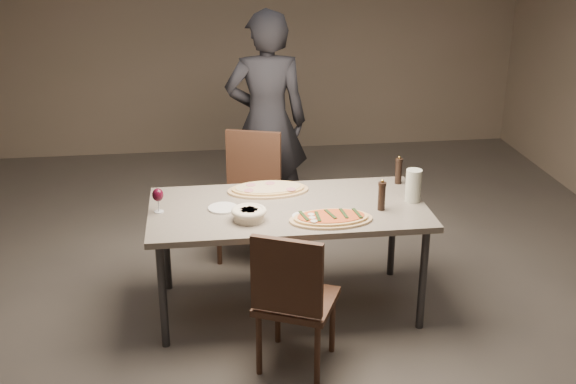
{
  "coord_description": "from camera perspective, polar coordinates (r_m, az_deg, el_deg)",
  "views": [
    {
      "loc": [
        -0.56,
        -4.29,
        2.57
      ],
      "look_at": [
        0.0,
        0.0,
        0.85
      ],
      "focal_mm": 45.0,
      "sensor_mm": 36.0,
      "label": 1
    }
  ],
  "objects": [
    {
      "name": "wine_glass",
      "position": [
        4.64,
        -10.24,
        -0.29
      ],
      "size": [
        0.07,
        0.07,
        0.16
      ],
      "rotation": [
        0.0,
        0.0,
        -0.24
      ],
      "color": "silver",
      "rests_on": "dining_table"
    },
    {
      "name": "ham_pizza",
      "position": [
        4.93,
        -1.59,
        0.23
      ],
      "size": [
        0.56,
        0.31,
        0.04
      ],
      "rotation": [
        0.0,
        0.0,
        -0.2
      ],
      "color": "tan",
      "rests_on": "dining_table"
    },
    {
      "name": "bread_basket",
      "position": [
        4.48,
        -3.1,
        -1.69
      ],
      "size": [
        0.22,
        0.22,
        0.08
      ],
      "rotation": [
        0.0,
        0.0,
        -0.27
      ],
      "color": "beige",
      "rests_on": "dining_table"
    },
    {
      "name": "carafe",
      "position": [
        4.81,
        9.88,
        0.51
      ],
      "size": [
        0.1,
        0.1,
        0.22
      ],
      "rotation": [
        0.0,
        0.0,
        -0.12
      ],
      "color": "silver",
      "rests_on": "dining_table"
    },
    {
      "name": "zucchini_pizza",
      "position": [
        4.48,
        3.39,
        -2.09
      ],
      "size": [
        0.52,
        0.29,
        0.05
      ],
      "rotation": [
        0.0,
        0.0,
        0.09
      ],
      "color": "tan",
      "rests_on": "dining_table"
    },
    {
      "name": "chair_far",
      "position": [
        5.59,
        -2.99,
        0.35
      ],
      "size": [
        0.57,
        0.57,
        0.96
      ],
      "rotation": [
        0.0,
        0.0,
        2.82
      ],
      "color": "#40271A",
      "rests_on": "ground"
    },
    {
      "name": "diner",
      "position": [
        5.93,
        -1.7,
        5.52
      ],
      "size": [
        0.69,
        0.47,
        1.84
      ],
      "primitive_type": "imported",
      "rotation": [
        0.0,
        0.0,
        3.1
      ],
      "color": "black",
      "rests_on": "ground"
    },
    {
      "name": "chair_near",
      "position": [
        4.15,
        0.36,
        -8.14
      ],
      "size": [
        0.57,
        0.57,
        0.91
      ],
      "rotation": [
        0.0,
        0.0,
        -0.43
      ],
      "color": "#40271A",
      "rests_on": "ground"
    },
    {
      "name": "room",
      "position": [
        4.48,
        0.0,
        6.55
      ],
      "size": [
        7.0,
        7.0,
        7.0
      ],
      "color": "#56504A",
      "rests_on": "ground"
    },
    {
      "name": "oil_dish",
      "position": [
        4.52,
        1.18,
        -1.96
      ],
      "size": [
        0.13,
        0.13,
        0.02
      ],
      "rotation": [
        0.0,
        0.0,
        0.2
      ],
      "color": "white",
      "rests_on": "dining_table"
    },
    {
      "name": "dining_table",
      "position": [
        4.72,
        0.0,
        -1.77
      ],
      "size": [
        1.8,
        0.9,
        0.75
      ],
      "color": "gray",
      "rests_on": "ground"
    },
    {
      "name": "pepper_mill_left",
      "position": [
        5.11,
        8.73,
        1.69
      ],
      "size": [
        0.05,
        0.05,
        0.2
      ],
      "rotation": [
        0.0,
        0.0,
        0.03
      ],
      "color": "black",
      "rests_on": "dining_table"
    },
    {
      "name": "pepper_mill_right",
      "position": [
        4.64,
        7.42,
        -0.28
      ],
      "size": [
        0.05,
        0.05,
        0.21
      ],
      "rotation": [
        0.0,
        0.0,
        -0.0
      ],
      "color": "black",
      "rests_on": "dining_table"
    },
    {
      "name": "side_plate",
      "position": [
        4.67,
        -5.16,
        -1.28
      ],
      "size": [
        0.19,
        0.19,
        0.01
      ],
      "rotation": [
        0.0,
        0.0,
        -0.24
      ],
      "color": "white",
      "rests_on": "dining_table"
    }
  ]
}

